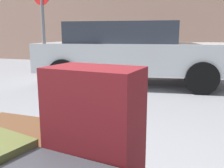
# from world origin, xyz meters

# --- Properties ---
(suitcase_brown_front_left) EXTENTS (0.61, 0.40, 0.27)m
(suitcase_brown_front_left) POSITION_xyz_m (-0.25, 0.18, 0.48)
(suitcase_brown_front_left) COLOR #51331E
(suitcase_brown_front_left) RESTS_ON luggage_cart
(suitcase_maroon_center) EXTENTS (0.43, 0.30, 0.66)m
(suitcase_maroon_center) POSITION_xyz_m (0.30, 0.03, 0.67)
(suitcase_maroon_center) COLOR maroon
(suitcase_maroon_center) RESTS_ON luggage_cart
(parked_car) EXTENTS (4.50, 2.37, 1.42)m
(parked_car) POSITION_xyz_m (-0.69, 4.74, 0.76)
(parked_car) COLOR silver
(parked_car) RESTS_ON ground_plane
(no_parking_sign) EXTENTS (0.49, 0.14, 2.25)m
(no_parking_sign) POSITION_xyz_m (-2.36, 3.69, 1.40)
(no_parking_sign) COLOR slate
(no_parking_sign) RESTS_ON ground_plane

